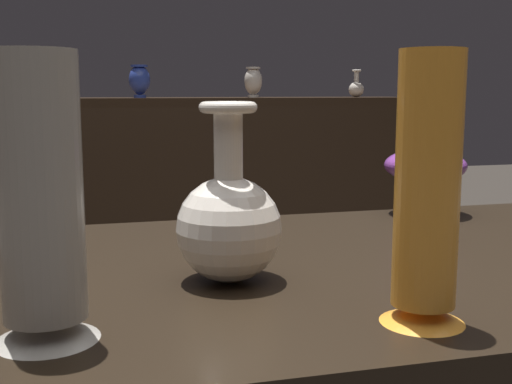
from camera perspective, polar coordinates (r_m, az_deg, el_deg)
The scene contains 9 objects.
back_display_shelf at distance 3.02m, azimuth -10.05°, elevation -1.21°, with size 2.60×0.40×0.99m.
vase_centerpiece at distance 0.75m, azimuth -2.42°, elevation -2.66°, with size 0.12×0.12×0.21m.
vase_tall_behind at distance 0.59m, azimuth -18.50°, elevation -1.12°, with size 0.09×0.09×0.26m.
vase_left_accent at distance 1.20m, azimuth 14.72°, elevation 2.14°, with size 0.15×0.15×0.12m.
vase_right_accent at distance 0.62m, azimuth 14.87°, elevation -0.38°, with size 0.08×0.08×0.26m.
shelf_vase_right at distance 3.02m, azimuth -0.25°, elevation 9.79°, with size 0.08×0.08×0.14m.
shelf_vase_center at distance 2.92m, azimuth -10.26°, elevation 9.73°, with size 0.09×0.09×0.14m.
shelf_vase_left at distance 3.00m, azimuth -20.48°, elevation 9.55°, with size 0.15×0.15×0.13m.
shelf_vase_far_right at distance 3.20m, azimuth 8.86°, elevation 9.08°, with size 0.07×0.07×0.13m.
Camera 1 is at (-0.23, -0.77, 1.02)m, focal length 45.26 mm.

